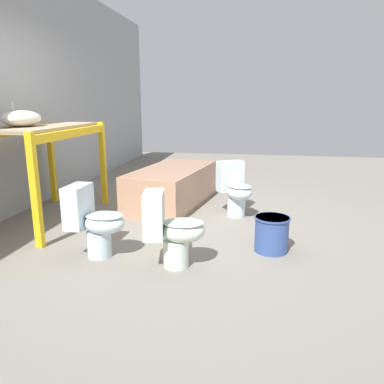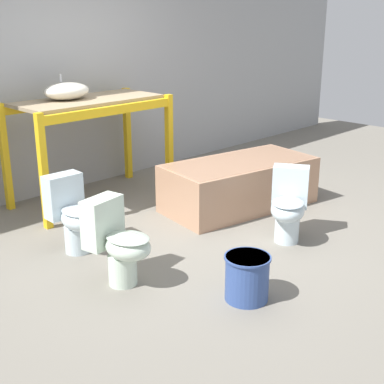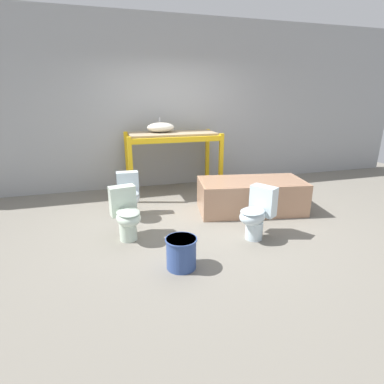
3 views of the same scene
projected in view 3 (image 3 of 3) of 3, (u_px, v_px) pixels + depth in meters
ground_plane at (201, 218)px, 4.56m from camera, size 12.00×12.00×0.00m
warehouse_wall_rear at (171, 105)px, 5.87m from camera, size 10.80×0.08×3.20m
shelving_rack at (173, 143)px, 5.51m from camera, size 1.70×0.84×1.14m
sink_basin at (161, 127)px, 5.46m from camera, size 0.50×0.36×0.26m
bathtub_main at (251, 193)px, 4.76m from camera, size 1.75×1.05×0.51m
toilet_near at (257, 213)px, 3.83m from camera, size 0.61×0.54×0.67m
toilet_far at (129, 195)px, 4.52m from camera, size 0.33×0.53×0.67m
toilet_extra at (126, 214)px, 3.81m from camera, size 0.40×0.57×0.67m
bucket_white at (181, 252)px, 3.20m from camera, size 0.34×0.34×0.34m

